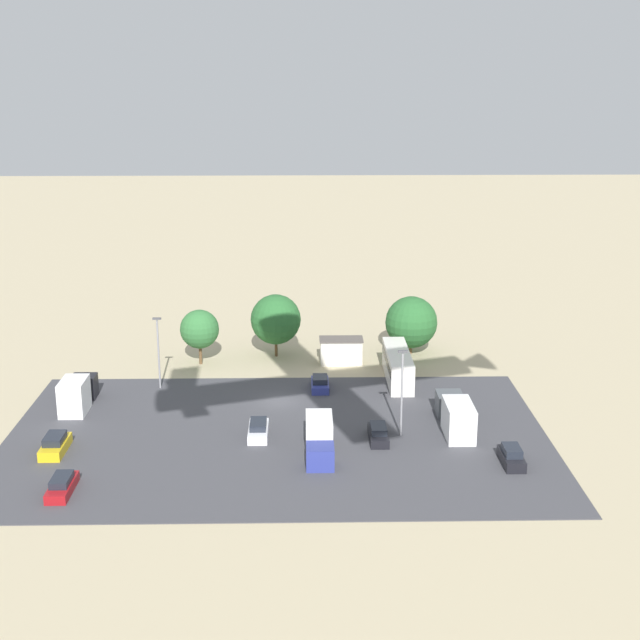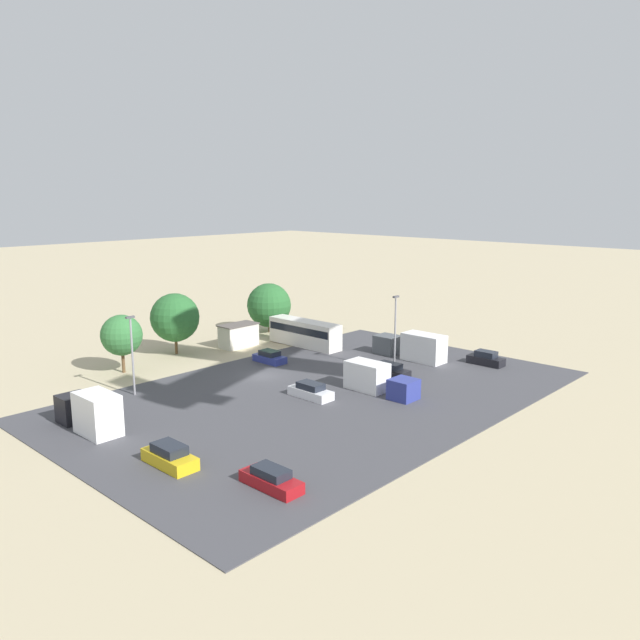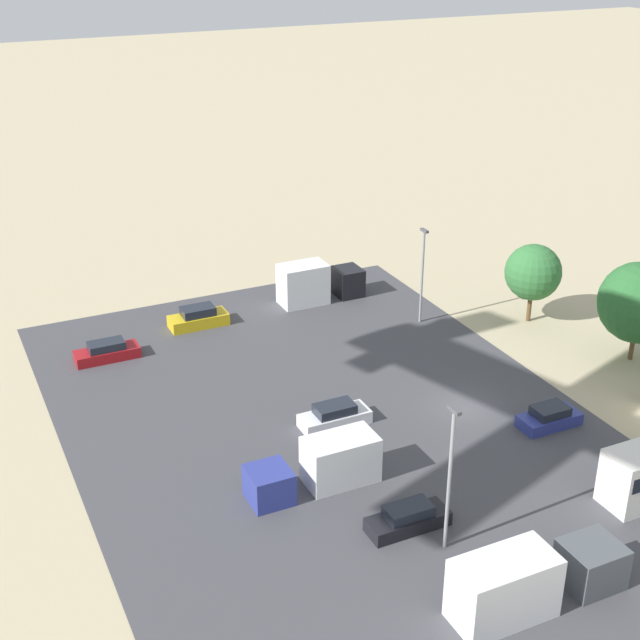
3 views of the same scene
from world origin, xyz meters
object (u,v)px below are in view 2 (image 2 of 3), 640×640
object	(u,v)px
parked_car_2	(270,357)
parked_truck_0	(91,412)
parked_car_0	(271,479)
parked_car_1	(486,359)
parked_car_4	(170,457)
parked_car_3	(311,391)
parked_car_5	(389,370)
shed_building	(239,335)
parked_truck_1	(377,380)
bus	(305,332)
parked_truck_2	(413,347)

from	to	relation	value
parked_car_2	parked_truck_0	size ratio (longest dim) A/B	0.56
parked_car_0	parked_car_2	world-z (taller)	parked_car_0
parked_car_1	parked_car_2	size ratio (longest dim) A/B	1.02
parked_car_1	parked_car_4	world-z (taller)	parked_car_4
parked_car_3	parked_car_5	xyz separation A→B (m)	(-11.36, 1.12, -0.02)
shed_building	parked_car_3	distance (m)	23.34
parked_car_5	parked_truck_0	world-z (taller)	parked_truck_0
parked_car_0	parked_car_2	distance (m)	32.45
parked_car_4	parked_truck_1	size ratio (longest dim) A/B	0.60
parked_car_0	parked_car_1	bearing A→B (deg)	-173.04
parked_truck_0	parked_truck_1	xyz separation A→B (m)	(-24.67, 11.25, -0.28)
parked_car_5	parked_truck_1	distance (m)	6.23
bus	parked_car_5	world-z (taller)	bus
bus	parked_car_3	size ratio (longest dim) A/B	2.33
parked_car_0	parked_car_3	distance (m)	19.37
parked_car_4	parked_truck_1	world-z (taller)	parked_truck_1
parked_car_1	parked_truck_1	bearing A→B (deg)	-9.78
shed_building	parked_car_3	world-z (taller)	shed_building
parked_car_0	shed_building	bearing A→B (deg)	-126.65
parked_truck_0	bus	bearing A→B (deg)	13.09
shed_building	parked_car_3	bearing A→B (deg)	67.78
parked_car_3	parked_truck_2	xyz separation A→B (m)	(-19.03, -1.07, 0.89)
parked_car_3	parked_truck_2	bearing A→B (deg)	3.22
parked_car_4	parked_car_0	bearing A→B (deg)	108.40
parked_car_5	parked_truck_1	xyz separation A→B (m)	(5.61, 2.61, 0.72)
parked_truck_0	parked_truck_2	world-z (taller)	parked_truck_0
parked_car_3	parked_car_4	distance (m)	18.67
parked_car_4	parked_truck_1	xyz separation A→B (m)	(-24.13, 0.45, 0.63)
parked_car_5	parked_truck_2	xyz separation A→B (m)	(-7.67, -2.19, 0.91)
parked_car_5	parked_truck_2	size ratio (longest dim) A/B	0.50
parked_car_1	parked_car_4	size ratio (longest dim) A/B	0.89
parked_car_4	parked_car_5	xyz separation A→B (m)	(-29.74, -2.16, -0.09)
parked_car_5	parked_car_0	bearing A→B (deg)	20.72
parked_car_1	parked_truck_0	world-z (taller)	parked_truck_0
parked_car_5	shed_building	bearing A→B (deg)	-83.62
parked_car_2	parked_truck_2	world-z (taller)	parked_truck_2
parked_car_2	parked_truck_2	bearing A→B (deg)	138.05
parked_car_1	parked_truck_1	size ratio (longest dim) A/B	0.53
shed_building	parked_truck_2	distance (m)	22.93
bus	parked_truck_1	world-z (taller)	bus
parked_car_4	parked_truck_0	xyz separation A→B (m)	(0.54, -10.80, 0.91)
parked_car_1	parked_car_5	bearing A→B (deg)	-26.01
bus	parked_truck_2	world-z (taller)	bus
bus	parked_truck_0	distance (m)	34.71
bus	parked_car_5	bearing A→B (deg)	77.92
bus	parked_car_1	xyz separation A→B (m)	(-7.82, 22.04, -1.14)
shed_building	parked_car_0	bearing A→B (deg)	53.35
bus	parked_car_2	xyz separation A→B (m)	(8.75, 2.72, -1.23)
parked_car_0	parked_car_4	world-z (taller)	parked_car_4
parked_car_2	parked_truck_0	distance (m)	25.60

